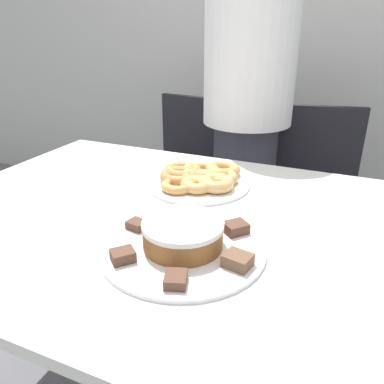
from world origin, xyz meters
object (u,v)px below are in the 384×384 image
object	(u,v)px
office_chair_right	(314,210)
frosted_cake	(183,234)
office_chair_left	(181,188)
person_standing	(247,111)
plate_donuts	(198,183)
plate_cake	(183,247)

from	to	relation	value
office_chair_right	frosted_cake	distance (m)	1.09
office_chair_left	frosted_cake	distance (m)	1.17
person_standing	office_chair_right	bearing A→B (deg)	4.39
frosted_cake	plate_donuts	bearing A→B (deg)	107.04
person_standing	office_chair_left	size ratio (longest dim) A/B	1.89
frosted_cake	plate_cake	bearing A→B (deg)	180.00
person_standing	plate_donuts	xyz separation A→B (m)	(0.01, -0.60, -0.13)
office_chair_right	office_chair_left	bearing A→B (deg)	168.16
plate_cake	person_standing	bearing A→B (deg)	97.15
office_chair_left	office_chair_right	world-z (taller)	same
plate_cake	office_chair_left	bearing A→B (deg)	115.15
office_chair_right	plate_cake	world-z (taller)	office_chair_right
plate_donuts	frosted_cake	world-z (taller)	frosted_cake
frosted_cake	person_standing	bearing A→B (deg)	97.15
person_standing	office_chair_right	size ratio (longest dim) A/B	1.89
office_chair_left	plate_donuts	xyz separation A→B (m)	(0.36, -0.63, 0.32)
office_chair_left	plate_donuts	world-z (taller)	office_chair_left
office_chair_right	plate_cake	xyz separation A→B (m)	(-0.22, -1.00, 0.32)
person_standing	frosted_cake	bearing A→B (deg)	-82.85
office_chair_left	plate_cake	distance (m)	1.16
person_standing	plate_cake	world-z (taller)	person_standing
person_standing	office_chair_left	distance (m)	0.57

